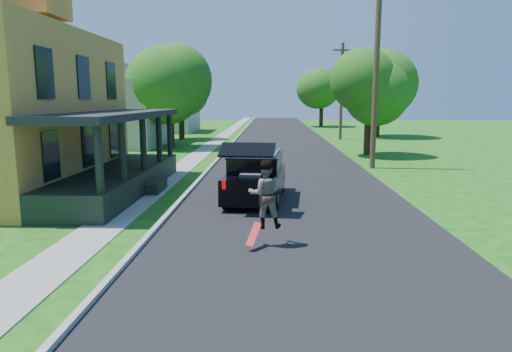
{
  "coord_description": "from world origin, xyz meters",
  "views": [
    {
      "loc": [
        -0.85,
        -11.41,
        3.59
      ],
      "look_at": [
        -1.34,
        3.0,
        1.16
      ],
      "focal_mm": 32.0,
      "sensor_mm": 36.0,
      "label": 1
    }
  ],
  "objects_px": {
    "tree_right_near": "(369,84)",
    "utility_pole_near": "(377,61)",
    "black_suv": "(256,176)",
    "skateboarder": "(265,194)"
  },
  "relations": [
    {
      "from": "tree_right_near",
      "to": "black_suv",
      "type": "bearing_deg",
      "value": -115.97
    },
    {
      "from": "black_suv",
      "to": "tree_right_near",
      "type": "relative_size",
      "value": 0.71
    },
    {
      "from": "utility_pole_near",
      "to": "tree_right_near",
      "type": "bearing_deg",
      "value": 94.96
    },
    {
      "from": "tree_right_near",
      "to": "skateboarder",
      "type": "bearing_deg",
      "value": -108.55
    },
    {
      "from": "tree_right_near",
      "to": "utility_pole_near",
      "type": "xyz_separation_m",
      "value": [
        -0.96,
        -6.12,
        0.94
      ]
    },
    {
      "from": "skateboarder",
      "to": "tree_right_near",
      "type": "relative_size",
      "value": 0.25
    },
    {
      "from": "tree_right_near",
      "to": "utility_pole_near",
      "type": "distance_m",
      "value": 6.26
    },
    {
      "from": "black_suv",
      "to": "utility_pole_near",
      "type": "xyz_separation_m",
      "value": [
        5.9,
        7.97,
        4.65
      ]
    },
    {
      "from": "skateboarder",
      "to": "utility_pole_near",
      "type": "height_order",
      "value": "utility_pole_near"
    },
    {
      "from": "skateboarder",
      "to": "tree_right_near",
      "type": "distance_m",
      "value": 20.56
    }
  ]
}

